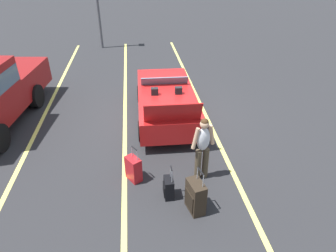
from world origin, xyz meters
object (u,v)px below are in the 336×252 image
suitcase_large_black (195,197)px  suitcase_medium_bright (134,169)px  traveler_person (203,146)px  suitcase_small_carryon (169,188)px  convertible_car (166,99)px

suitcase_large_black → suitcase_medium_bright: (1.14, 1.27, -0.06)m
suitcase_medium_bright → traveler_person: 1.74m
suitcase_small_carryon → traveler_person: traveler_person is taller
suitcase_large_black → traveler_person: bearing=-123.2°
suitcase_small_carryon → traveler_person: 1.23m
suitcase_small_carryon → traveler_person: size_ratio=0.49×
suitcase_large_black → traveler_person: traveler_person is taller
suitcase_medium_bright → suitcase_small_carryon: (-0.68, -0.76, -0.06)m
traveler_person → suitcase_medium_bright: bearing=70.1°
convertible_car → traveler_person: (-3.27, -0.50, 0.34)m
convertible_car → suitcase_medium_bright: bearing=161.6°
suitcase_small_carryon → convertible_car: bearing=-96.3°
traveler_person → suitcase_small_carryon: bearing=107.3°
convertible_car → traveler_person: 3.32m
convertible_car → suitcase_large_black: size_ratio=4.02×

